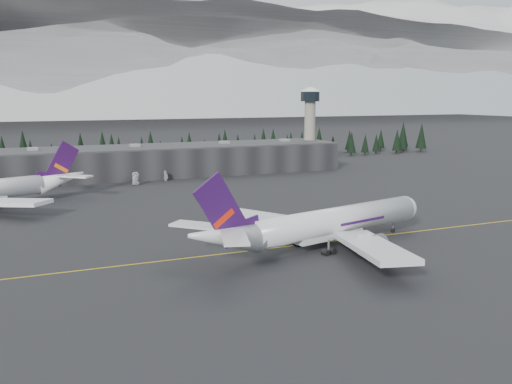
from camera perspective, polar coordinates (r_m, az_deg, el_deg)
name	(u,v)px	position (r m, az deg, el deg)	size (l,w,h in m)	color
ground	(290,244)	(132.53, 3.45, -5.17)	(1400.00, 1400.00, 0.00)	black
taxiline	(294,246)	(130.80, 3.85, -5.37)	(400.00, 0.40, 0.02)	gold
terminal	(159,161)	(247.69, -9.71, 3.12)	(160.00, 30.00, 12.60)	black
control_tower	(310,117)	(276.56, 5.42, 7.44)	(10.00, 10.00, 37.70)	gray
treeline	(140,150)	(283.47, -11.51, 4.12)	(360.00, 20.00, 15.00)	black
mountain_ridge	(42,114)	(1116.22, -20.60, 7.30)	(4400.00, 900.00, 420.00)	white
jet_main	(319,225)	(127.22, 6.29, -3.28)	(65.43, 59.68, 19.57)	silver
gse_vehicle_a	(136,183)	(221.95, -11.95, 0.85)	(2.38, 5.15, 1.43)	silver
gse_vehicle_b	(166,179)	(230.79, -8.98, 1.27)	(1.72, 4.28, 1.46)	silver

